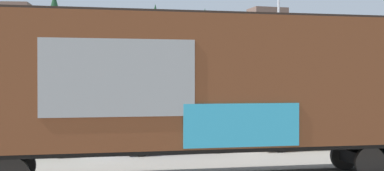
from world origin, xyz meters
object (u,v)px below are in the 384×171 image
parked_car_tan (306,130)px  parked_car_blue (173,130)px  flagpole (276,13)px  parked_car_green (19,133)px  freight_car (197,84)px

parked_car_tan → parked_car_blue: bearing=179.6°
flagpole → parked_car_green: flagpole is taller
freight_car → flagpole: (6.48, 11.34, 3.58)m
parked_car_green → parked_car_tan: 11.27m
parked_car_blue → parked_car_tan: bearing=-0.4°
flagpole → parked_car_green: bearing=-155.3°
flagpole → parked_car_blue: (-6.26, -5.60, -5.43)m
flagpole → parked_car_green: (-12.04, -5.54, -5.45)m
freight_car → parked_car_green: bearing=133.8°
freight_car → flagpole: flagpole is taller
flagpole → parked_car_tan: (-0.77, -5.64, -5.51)m
parked_car_blue → parked_car_tan: parked_car_blue is taller
freight_car → parked_car_blue: 6.03m
freight_car → parked_car_green: size_ratio=3.80×
freight_car → flagpole: bearing=60.2°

